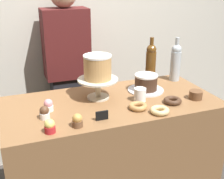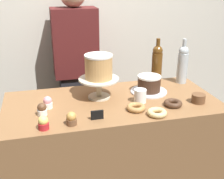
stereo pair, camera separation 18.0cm
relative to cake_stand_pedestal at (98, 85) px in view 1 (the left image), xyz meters
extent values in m
cube|color=beige|center=(0.07, 0.82, 0.32)|extent=(6.00, 0.05, 2.60)
cube|color=brown|center=(0.07, -0.08, -0.54)|extent=(1.34, 0.65, 0.89)
cylinder|color=beige|center=(0.00, 0.00, -0.08)|extent=(0.14, 0.14, 0.01)
cylinder|color=beige|center=(0.00, 0.00, -0.02)|extent=(0.04, 0.04, 0.11)
cylinder|color=beige|center=(0.00, 0.00, 0.04)|extent=(0.26, 0.26, 0.01)
cylinder|color=tan|center=(0.00, 0.00, 0.11)|extent=(0.17, 0.17, 0.14)
cylinder|color=white|center=(0.00, 0.00, 0.19)|extent=(0.18, 0.18, 0.01)
cylinder|color=silver|center=(0.35, 0.01, -0.09)|extent=(0.25, 0.25, 0.01)
cylinder|color=#3D2619|center=(0.35, 0.01, -0.03)|extent=(0.15, 0.15, 0.09)
cylinder|color=white|center=(0.35, 0.01, 0.02)|extent=(0.16, 0.16, 0.01)
cylinder|color=#B2BCC1|center=(0.65, 0.13, 0.02)|extent=(0.08, 0.08, 0.22)
sphere|color=#B2BCC1|center=(0.65, 0.13, 0.15)|extent=(0.07, 0.07, 0.07)
cylinder|color=#B2BCC1|center=(0.65, 0.13, 0.20)|extent=(0.03, 0.03, 0.08)
cylinder|color=#5B3814|center=(0.48, 0.19, 0.02)|extent=(0.08, 0.08, 0.22)
sphere|color=#5B3814|center=(0.48, 0.19, 0.15)|extent=(0.07, 0.07, 0.07)
cylinder|color=#5B3814|center=(0.48, 0.19, 0.20)|extent=(0.03, 0.03, 0.08)
cylinder|color=brown|center=(-0.22, -0.33, -0.07)|extent=(0.06, 0.06, 0.03)
sphere|color=#CC9347|center=(-0.22, -0.33, -0.04)|extent=(0.05, 0.05, 0.05)
cylinder|color=white|center=(-0.37, -0.17, -0.07)|extent=(0.06, 0.06, 0.03)
sphere|color=brown|center=(-0.37, -0.17, -0.04)|extent=(0.05, 0.05, 0.05)
cylinder|color=white|center=(-0.33, -0.08, -0.07)|extent=(0.06, 0.06, 0.03)
sphere|color=pink|center=(-0.33, -0.08, -0.04)|extent=(0.05, 0.05, 0.05)
cylinder|color=red|center=(-0.36, -0.34, -0.07)|extent=(0.06, 0.06, 0.03)
sphere|color=#EFDB6B|center=(-0.36, -0.34, -0.04)|extent=(0.05, 0.05, 0.05)
torus|color=#E0C17F|center=(0.26, -0.34, -0.07)|extent=(0.11, 0.11, 0.03)
torus|color=#472D1E|center=(0.41, -0.24, -0.07)|extent=(0.11, 0.11, 0.03)
torus|color=#B27F47|center=(0.17, -0.24, -0.07)|extent=(0.11, 0.11, 0.03)
cylinder|color=brown|center=(0.58, -0.23, -0.09)|extent=(0.08, 0.08, 0.01)
cylinder|color=brown|center=(0.58, -0.23, -0.07)|extent=(0.08, 0.08, 0.01)
cylinder|color=brown|center=(0.58, -0.23, -0.06)|extent=(0.08, 0.08, 0.01)
cylinder|color=brown|center=(0.58, -0.23, -0.05)|extent=(0.08, 0.08, 0.01)
cylinder|color=brown|center=(0.58, -0.23, -0.04)|extent=(0.08, 0.08, 0.01)
cube|color=black|center=(-0.07, -0.30, -0.06)|extent=(0.07, 0.01, 0.05)
cylinder|color=white|center=(0.23, -0.14, -0.05)|extent=(0.08, 0.08, 0.08)
cube|color=black|center=(-0.07, 0.62, -0.56)|extent=(0.28, 0.18, 0.85)
cube|color=#4C1919|center=(-0.07, 0.62, 0.14)|extent=(0.36, 0.22, 0.55)
camera|label=1|loc=(-0.52, -1.65, 0.65)|focal=46.53mm
camera|label=2|loc=(-0.35, -1.71, 0.65)|focal=46.53mm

